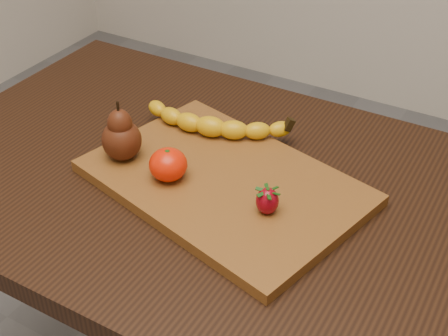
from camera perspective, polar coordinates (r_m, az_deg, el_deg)
The scene contains 6 objects.
table at distance 1.15m, azimuth -2.96°, elevation -4.12°, with size 1.00×0.70×0.76m.
cutting_board at distance 1.05m, azimuth -0.00°, elevation -1.34°, with size 0.45×0.30×0.02m, color brown.
banana at distance 1.14m, azimuth -1.25°, elevation 3.81°, with size 0.24×0.06×0.04m, color #E6AC0A, non-canonical shape.
pear at distance 1.08m, azimuth -9.44°, elevation 3.40°, with size 0.07×0.07×0.11m, color #481C0B, non-canonical shape.
mandarin at distance 1.03m, azimuth -5.13°, elevation 0.31°, with size 0.06×0.06×0.05m, color red.
strawberry at distance 0.96m, azimuth 3.98°, elevation -2.94°, with size 0.04×0.04×0.04m, color maroon, non-canonical shape.
Camera 1 is at (0.49, -0.74, 1.40)m, focal length 50.00 mm.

